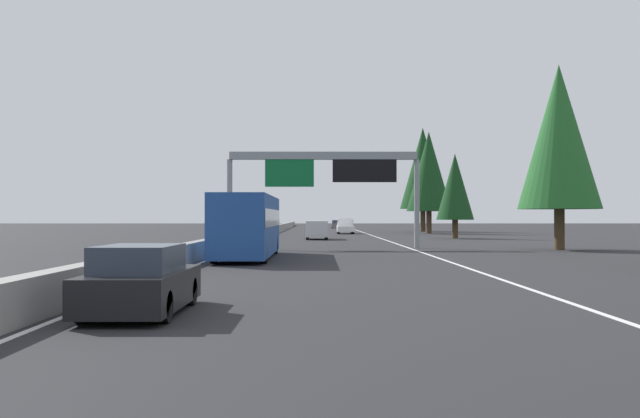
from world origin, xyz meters
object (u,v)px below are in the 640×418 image
at_px(minivan_distant_a, 317,229).
at_px(conifer_right_distant, 423,168).
at_px(sedan_near_right, 141,282).
at_px(conifer_right_near, 559,137).
at_px(oncoming_near, 222,228).
at_px(sign_gantry_overhead, 326,172).
at_px(bus_near_center, 248,224).
at_px(conifer_right_far, 429,171).
at_px(conifer_right_mid, 455,187).
at_px(sedan_mid_left, 336,224).
at_px(pickup_mid_center, 345,226).

xyz_separation_m(minivan_distant_a, conifer_right_distant, (33.89, -14.81, 7.91)).
distance_m(sedan_near_right, conifer_right_near, 35.20).
xyz_separation_m(minivan_distant_a, oncoming_near, (23.25, 11.86, -0.27)).
xyz_separation_m(minivan_distant_a, conifer_right_near, (-20.76, -15.17, 6.11)).
relative_size(sign_gantry_overhead, conifer_right_distant, 0.87).
xyz_separation_m(bus_near_center, minivan_distant_a, (29.52, -3.43, -0.77)).
height_order(oncoming_near, conifer_right_far, conifer_right_far).
bearing_deg(oncoming_near, conifer_right_mid, 50.37).
bearing_deg(conifer_right_near, sign_gantry_overhead, 80.89).
height_order(sign_gantry_overhead, conifer_right_mid, conifer_right_mid).
relative_size(bus_near_center, conifer_right_near, 0.99).
bearing_deg(oncoming_near, sedan_mid_left, 159.00).
height_order(sedan_near_right, conifer_right_mid, conifer_right_mid).
bearing_deg(bus_near_center, sign_gantry_overhead, -20.00).
xyz_separation_m(bus_near_center, sedan_mid_left, (92.70, -6.89, -1.03)).
xyz_separation_m(pickup_mid_center, conifer_right_near, (-42.67, -11.71, 6.15)).
xyz_separation_m(sedan_mid_left, oncoming_near, (-39.93, 15.33, 0.00)).
bearing_deg(conifer_right_mid, minivan_distant_a, 100.75).
distance_m(sedan_mid_left, conifer_right_mid, 61.60).
height_order(pickup_mid_center, conifer_right_far, conifer_right_far).
bearing_deg(conifer_right_mid, oncoming_near, 50.37).
distance_m(minivan_distant_a, sedan_mid_left, 63.28).
distance_m(bus_near_center, oncoming_near, 53.45).
distance_m(minivan_distant_a, conifer_right_near, 26.43).
height_order(conifer_right_mid, conifer_right_distant, conifer_right_distant).
height_order(minivan_distant_a, conifer_right_near, conifer_right_near).
bearing_deg(pickup_mid_center, sign_gantry_overhead, 175.95).
height_order(minivan_distant_a, oncoming_near, minivan_distant_a).
distance_m(sedan_near_right, conifer_right_mid, 55.10).
height_order(oncoming_near, conifer_right_mid, conifer_right_mid).
bearing_deg(bus_near_center, conifer_right_mid, -27.42).
height_order(sedan_mid_left, conifer_right_near, conifer_right_near).
xyz_separation_m(sedan_near_right, oncoming_near, (73.03, 8.15, 0.00)).
xyz_separation_m(sedan_near_right, conifer_right_near, (29.01, -18.88, 6.38)).
relative_size(minivan_distant_a, conifer_right_mid, 0.62).
height_order(sedan_near_right, minivan_distant_a, minivan_distant_a).
distance_m(sign_gantry_overhead, oncoming_near, 43.72).
distance_m(minivan_distant_a, conifer_right_distant, 37.83).
bearing_deg(conifer_right_mid, pickup_mid_center, 26.63).
distance_m(sedan_mid_left, conifer_right_near, 84.99).
xyz_separation_m(oncoming_near, conifer_right_near, (-44.01, -27.04, 6.38)).
height_order(pickup_mid_center, conifer_right_mid, conifer_right_mid).
xyz_separation_m(minivan_distant_a, pickup_mid_center, (21.90, -3.46, -0.04)).
xyz_separation_m(bus_near_center, conifer_right_near, (8.75, -18.60, 5.35)).
xyz_separation_m(sedan_near_right, conifer_right_far, (71.91, -17.51, 6.97)).
relative_size(sedan_mid_left, conifer_right_near, 0.38).
distance_m(oncoming_near, conifer_right_far, 26.61).
distance_m(pickup_mid_center, conifer_right_distant, 18.33).
bearing_deg(oncoming_near, minivan_distant_a, 27.03).
relative_size(sedan_near_right, oncoming_near, 1.00).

